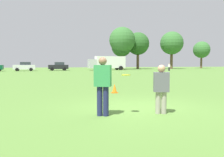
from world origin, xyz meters
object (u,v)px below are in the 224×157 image
parked_car_near_right (58,66)px  parked_car_mid_right (25,66)px  traffic_cone (115,89)px  player_defender (161,87)px  bystander_sideline_watcher (169,67)px  box_truck (107,62)px  frisbee (126,75)px  player_thrower (103,83)px

parked_car_near_right → parked_car_mid_right: bearing=-169.9°
traffic_cone → player_defender: bearing=-89.7°
traffic_cone → bystander_sideline_watcher: size_ratio=0.31×
parked_car_mid_right → box_truck: bearing=5.8°
player_defender → bystander_sideline_watcher: size_ratio=0.97×
frisbee → traffic_cone: frisbee is taller
player_thrower → player_defender: (1.78, -0.19, -0.14)m
player_thrower → player_defender: size_ratio=1.15×
parked_car_near_right → traffic_cone: bearing=-87.9°
frisbee → parked_car_mid_right: bearing=99.5°
player_defender → frisbee: 1.15m
traffic_cone → bystander_sideline_watcher: bearing=56.0°
frisbee → box_truck: box_truck is taller
player_defender → traffic_cone: 5.07m
player_thrower → player_defender: player_thrower is taller
traffic_cone → parked_car_near_right: (-1.44, 39.00, 0.69)m
parked_car_near_right → bystander_sideline_watcher: bearing=-21.5°
box_truck → bystander_sideline_watcher: 14.22m
parked_car_mid_right → box_truck: 18.02m
player_thrower → parked_car_near_right: 43.85m
player_thrower → box_truck: 45.90m
frisbee → parked_car_near_right: 43.90m
parked_car_near_right → bystander_sideline_watcher: (21.92, -8.63, -0.05)m
bystander_sideline_watcher → box_truck: bearing=139.5°
traffic_cone → bystander_sideline_watcher: (20.48, 30.37, 0.64)m
traffic_cone → parked_car_near_right: parked_car_near_right is taller
box_truck → bystander_sideline_watcher: box_truck is taller
player_thrower → parked_car_near_right: bearing=89.6°
player_thrower → parked_car_mid_right: (-6.45, 42.64, -0.05)m
frisbee → parked_car_mid_right: (-7.15, 42.68, -0.27)m
traffic_cone → bystander_sideline_watcher: 36.64m
parked_car_near_right → box_truck: 11.19m
frisbee → player_defender: bearing=-7.5°
player_thrower → frisbee: size_ratio=6.35×
frisbee → box_truck: 45.78m
frisbee → traffic_cone: size_ratio=0.57×
box_truck → parked_car_near_right: bearing=-176.9°
player_thrower → box_truck: bearing=75.5°
player_thrower → bystander_sideline_watcher: player_thrower is taller
parked_car_mid_right → parked_car_near_right: bearing=10.1°
player_thrower → frisbee: player_thrower is taller
bystander_sideline_watcher → player_thrower: bearing=-122.3°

